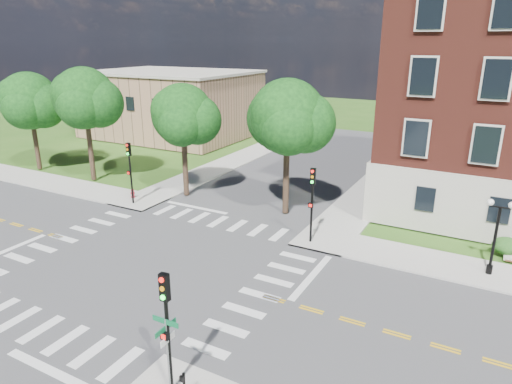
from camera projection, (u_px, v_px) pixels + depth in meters
The scene contains 18 objects.
ground at pixel (150, 263), 26.27m from camera, with size 160.00×160.00×0.00m, color #2E5718.
road_ew at pixel (150, 263), 26.27m from camera, with size 90.00×12.00×0.01m, color #3D3D3F.
road_ns at pixel (150, 263), 26.27m from camera, with size 12.00×90.00×0.01m, color #3D3D3F.
sidewalk_ne at pixel (465, 222), 32.10m from camera, with size 34.00×34.00×0.12m.
sidewalk_nw at pixel (134, 167), 46.02m from camera, with size 34.00×34.00×0.12m.
crosswalk_east at pixel (260, 295), 23.01m from camera, with size 2.20×10.20×0.02m, color silver, non-canonical shape.
stop_bar_east at pixel (312, 277), 24.79m from camera, with size 0.40×5.50×0.00m, color silver.
secondary_building at pixel (171, 103), 59.86m from camera, with size 20.40×15.40×8.30m.
tree_a at pixel (29, 101), 42.95m from camera, with size 5.37×5.37×9.33m.
tree_b at pixel (85, 98), 39.33m from camera, with size 5.32×5.32×9.99m.
tree_c at pixel (183, 115), 35.48m from camera, with size 4.83×4.83×9.00m.
tree_d at pixel (287, 117), 31.46m from camera, with size 5.26×5.26×9.70m.
traffic_signal_se at pixel (167, 319), 15.56m from camera, with size 0.33×0.37×4.80m.
traffic_signal_ne at pixel (312, 196), 27.87m from camera, with size 0.35×0.40×4.80m.
traffic_signal_nw at pixel (130, 165), 34.62m from camera, with size 0.32×0.35×4.80m.
twin_lamp_west at pixel (496, 233), 24.14m from camera, with size 1.36×0.36×4.23m.
street_sign_pole at pixel (167, 342), 15.80m from camera, with size 1.10×1.10×3.10m.
fire_hydrant at pixel (133, 194), 36.72m from camera, with size 0.35×0.35×0.75m.
Camera 1 is at (16.66, -17.80, 12.26)m, focal length 32.00 mm.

